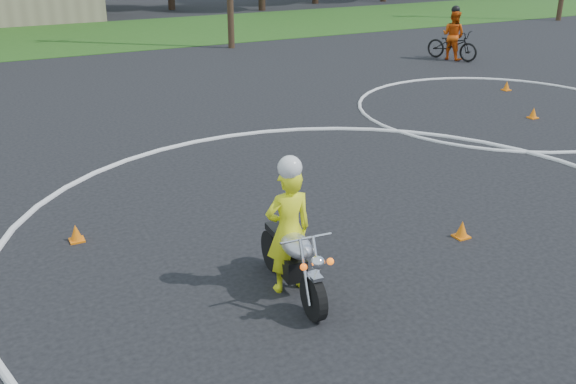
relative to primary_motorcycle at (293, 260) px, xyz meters
name	(u,v)px	position (x,y,z in m)	size (l,w,h in m)	color
ground	(479,316)	(1.96, -1.67, -0.54)	(120.00, 120.00, 0.00)	black
grass_strip	(88,37)	(1.96, 25.33, -0.53)	(120.00, 10.00, 0.02)	#1E4714
course_markings	(412,183)	(4.13, 2.68, -0.53)	(19.05, 19.05, 0.12)	silver
primary_motorcycle	(293,260)	(0.00, 0.00, 0.00)	(0.74, 2.11, 1.11)	black
rider_primary_grp	(288,227)	(0.00, 0.14, 0.45)	(0.71, 0.49, 2.05)	#F7FD1A
rider_second_grp	(453,41)	(13.74, 12.87, 0.20)	(1.48, 2.30, 2.09)	black
traffic_cones	(549,147)	(8.17, 2.84, -0.40)	(21.10, 10.17, 0.30)	orange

